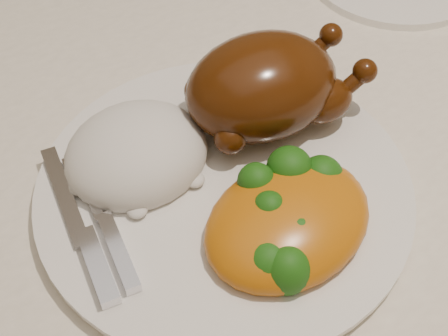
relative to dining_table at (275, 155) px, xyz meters
name	(u,v)px	position (x,y,z in m)	size (l,w,h in m)	color
dining_table	(275,155)	(0.00, 0.00, 0.00)	(1.60, 0.90, 0.76)	brown
tablecloth	(279,106)	(0.00, 0.00, 0.07)	(1.73, 1.03, 0.18)	white
dinner_plate	(224,189)	(-0.11, -0.09, 0.11)	(0.30, 0.30, 0.01)	white
roast_chicken	(266,86)	(-0.05, -0.05, 0.16)	(0.17, 0.11, 0.09)	#4B2008
rice_mound	(137,154)	(-0.17, -0.04, 0.13)	(0.13, 0.12, 0.06)	white
mac_and_cheese	(292,218)	(-0.09, -0.16, 0.13)	(0.16, 0.14, 0.05)	#CC650D
cutlery	(96,236)	(-0.22, -0.10, 0.12)	(0.04, 0.16, 0.01)	silver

